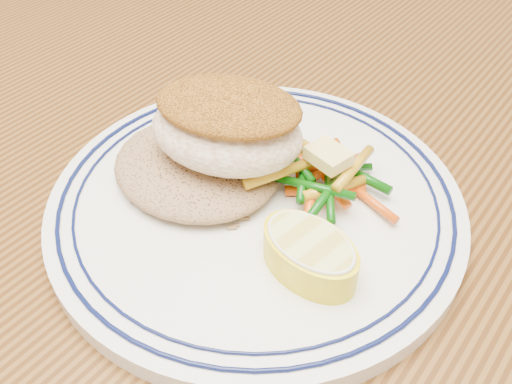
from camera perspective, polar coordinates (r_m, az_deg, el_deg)
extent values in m
cube|color=#46270E|center=(0.46, 3.05, -0.49)|extent=(1.50, 0.90, 0.04)
cylinder|color=#46270E|center=(1.29, -12.72, 9.11)|extent=(0.07, 0.07, 0.71)
cylinder|color=white|center=(0.42, 0.00, -1.27)|extent=(0.30, 0.30, 0.01)
torus|color=#0A113F|center=(0.41, 0.00, -0.41)|extent=(0.28, 0.28, 0.00)
torus|color=#0A113F|center=(0.41, 0.00, -0.41)|extent=(0.26, 0.26, 0.00)
ellipsoid|color=olive|center=(0.42, -6.00, 2.89)|extent=(0.13, 0.11, 0.02)
ellipsoid|color=white|center=(0.40, -2.98, 6.02)|extent=(0.13, 0.11, 0.05)
ellipsoid|color=#935917|center=(0.39, -2.79, 8.62)|extent=(0.12, 0.10, 0.02)
cylinder|color=#D54B0A|center=(0.41, 6.93, 0.20)|extent=(0.05, 0.04, 0.01)
cylinder|color=#D54B0A|center=(0.41, 11.02, -0.57)|extent=(0.06, 0.03, 0.01)
cylinder|color=#0A4809|center=(0.43, 8.49, 2.42)|extent=(0.04, 0.03, 0.01)
cylinder|color=#D54B0A|center=(0.43, 4.37, 2.47)|extent=(0.04, 0.04, 0.01)
cylinder|color=#0A4809|center=(0.42, 10.06, 1.77)|extent=(0.06, 0.01, 0.01)
cylinder|color=#D54B0A|center=(0.40, 5.43, -0.56)|extent=(0.03, 0.05, 0.01)
cylinder|color=#D54B0A|center=(0.42, 8.25, 2.62)|extent=(0.02, 0.05, 0.01)
cylinder|color=gold|center=(0.40, 7.98, 0.44)|extent=(0.03, 0.05, 0.01)
cylinder|color=#D54B0A|center=(0.41, 7.15, 1.34)|extent=(0.05, 0.03, 0.01)
cylinder|color=gold|center=(0.43, 5.71, 4.22)|extent=(0.05, 0.02, 0.01)
cylinder|color=#D54B0A|center=(0.42, 4.96, 3.43)|extent=(0.03, 0.06, 0.02)
cylinder|color=#0A4809|center=(0.40, 3.49, 1.09)|extent=(0.05, 0.01, 0.01)
cylinder|color=#D54B0A|center=(0.41, 6.02, 2.42)|extent=(0.04, 0.03, 0.01)
cylinder|color=#0A4809|center=(0.41, 4.69, 1.68)|extent=(0.04, 0.06, 0.01)
cylinder|color=#0A4809|center=(0.39, 5.80, 0.53)|extent=(0.06, 0.02, 0.01)
cylinder|color=#0A4809|center=(0.39, 7.39, -0.64)|extent=(0.03, 0.04, 0.01)
cylinder|color=#0A4809|center=(0.39, 7.03, -0.25)|extent=(0.02, 0.06, 0.01)
cylinder|color=#0A4809|center=(0.42, 3.75, 3.47)|extent=(0.05, 0.03, 0.01)
cylinder|color=gold|center=(0.40, 9.74, 2.38)|extent=(0.01, 0.06, 0.01)
cylinder|color=gold|center=(0.39, 2.34, 1.91)|extent=(0.03, 0.05, 0.01)
cube|color=#F9E779|center=(0.39, 7.26, 3.62)|extent=(0.03, 0.03, 0.01)
torus|color=white|center=(0.35, 5.49, -4.95)|extent=(0.07, 0.07, 0.00)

